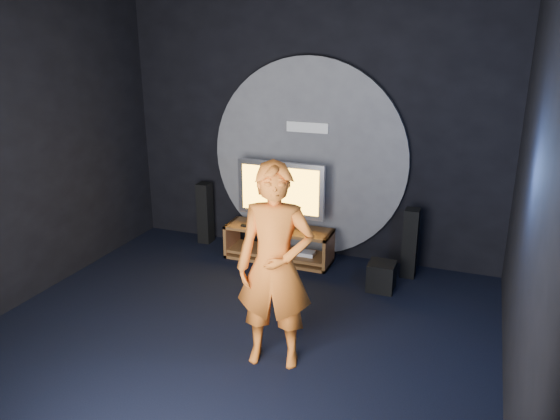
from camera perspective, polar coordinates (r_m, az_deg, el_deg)
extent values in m
plane|color=black|center=(5.50, -5.39, -13.57)|extent=(5.00, 5.00, 0.00)
cube|color=black|center=(7.09, 3.17, 9.00)|extent=(5.00, 0.04, 3.50)
cube|color=black|center=(6.32, -26.83, 5.90)|extent=(0.04, 5.00, 3.50)
cube|color=black|center=(4.34, 25.04, 1.17)|extent=(0.04, 5.00, 3.50)
cylinder|color=#515156|center=(7.12, 2.96, 5.36)|extent=(2.60, 0.08, 2.60)
cube|color=white|center=(6.99, 2.88, 8.62)|extent=(0.55, 0.03, 0.13)
cube|color=brown|center=(7.10, -0.13, -2.00)|extent=(1.40, 0.45, 0.04)
cube|color=brown|center=(7.22, -0.13, -4.46)|extent=(1.36, 0.42, 0.04)
cube|color=brown|center=(7.42, -5.04, -2.83)|extent=(0.04, 0.45, 0.45)
cube|color=brown|center=(6.98, 5.11, -4.27)|extent=(0.04, 0.45, 0.45)
cube|color=brown|center=(7.16, -0.13, -3.24)|extent=(0.03, 0.40, 0.29)
cube|color=brown|center=(7.25, -0.13, -5.04)|extent=(1.40, 0.45, 0.04)
cube|color=white|center=(7.09, 2.75, -4.54)|extent=(0.22, 0.16, 0.05)
cube|color=#A6A6AD|center=(7.15, 0.07, -1.52)|extent=(0.36, 0.22, 0.04)
cylinder|color=#A6A6AD|center=(7.12, 0.07, -0.99)|extent=(0.07, 0.07, 0.10)
cube|color=#A6A6AD|center=(7.00, 0.07, 2.18)|extent=(1.16, 0.06, 0.72)
cube|color=#FBA823|center=(6.97, -0.03, 2.10)|extent=(1.04, 0.01, 0.59)
cube|color=black|center=(6.94, -0.56, -1.66)|extent=(0.40, 0.15, 0.15)
cube|color=black|center=(7.12, -3.42, -1.69)|extent=(0.18, 0.05, 0.02)
cube|color=black|center=(7.77, -7.83, -0.31)|extent=(0.17, 0.19, 0.87)
cube|color=black|center=(6.82, 13.44, -3.39)|extent=(0.17, 0.19, 0.87)
cube|color=black|center=(6.50, 10.55, -6.82)|extent=(0.31, 0.31, 0.34)
imported|color=#C85D1B|center=(4.77, -0.53, -5.98)|extent=(0.76, 0.57, 1.87)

